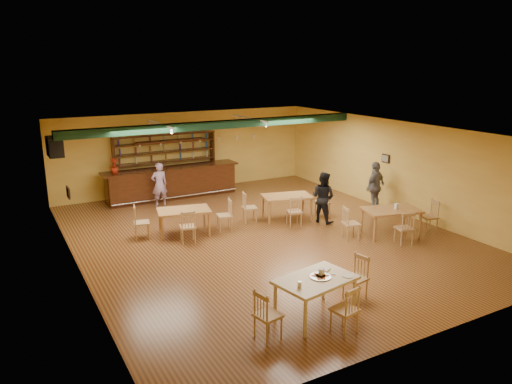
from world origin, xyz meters
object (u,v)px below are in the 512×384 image
bar_counter (172,183)px  dining_table_b (287,207)px  dining_table_d (391,222)px  patron_right_a (323,197)px  dining_table_a (184,222)px  near_table (315,298)px  patron_bar (159,185)px

bar_counter → dining_table_b: bar_counter is taller
dining_table_d → patron_right_a: 2.19m
bar_counter → patron_right_a: size_ratio=3.14×
dining_table_a → near_table: (0.54, -5.67, 0.04)m
dining_table_d → patron_right_a: bearing=131.2°
dining_table_a → patron_right_a: bearing=-1.0°
dining_table_d → dining_table_a: bearing=164.7°
dining_table_a → dining_table_d: dining_table_d is taller
dining_table_a → patron_bar: size_ratio=0.97×
bar_counter → patron_right_a: patron_right_a is taller
dining_table_d → patron_right_a: (-0.97, 1.93, 0.40)m
bar_counter → near_table: (-0.49, -9.57, -0.16)m
near_table → patron_bar: 8.75m
dining_table_b → dining_table_d: 3.25m
dining_table_a → patron_bar: patron_bar is taller
patron_bar → patron_right_a: bearing=132.0°
dining_table_d → patron_right_a: patron_right_a is taller
dining_table_b → patron_right_a: (0.80, -0.80, 0.41)m
bar_counter → dining_table_a: bar_counter is taller
dining_table_a → dining_table_d: (5.12, -2.94, 0.02)m
bar_counter → near_table: bearing=-92.9°
dining_table_a → patron_bar: (0.28, 3.07, 0.39)m
dining_table_b → patron_bar: bearing=147.2°
dining_table_b → patron_bar: 4.51m
dining_table_b → near_table: 6.14m
dining_table_a → dining_table_b: dining_table_b is taller
dining_table_b → near_table: bearing=-103.1°
patron_bar → patron_right_a: size_ratio=0.96×
patron_bar → patron_right_a: patron_right_a is taller
patron_right_a → dining_table_b: bearing=21.6°
bar_counter → dining_table_b: size_ratio=3.28×
dining_table_d → near_table: bearing=-134.7°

